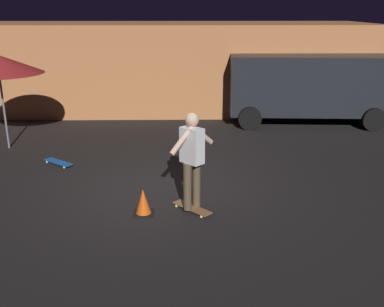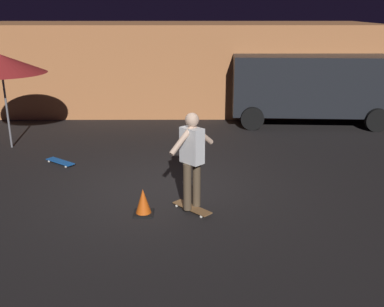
{
  "view_description": "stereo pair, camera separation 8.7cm",
  "coord_description": "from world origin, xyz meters",
  "px_view_note": "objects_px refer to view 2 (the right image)",
  "views": [
    {
      "loc": [
        0.51,
        -7.9,
        3.36
      ],
      "look_at": [
        0.64,
        -0.99,
        1.05
      ],
      "focal_mm": 41.19,
      "sensor_mm": 36.0,
      "label": 1
    },
    {
      "loc": [
        0.6,
        -7.9,
        3.36
      ],
      "look_at": [
        0.64,
        -0.99,
        1.05
      ],
      "focal_mm": 41.19,
      "sensor_mm": 36.0,
      "label": 2
    }
  ],
  "objects_px": {
    "patio_umbrella": "(1,64)",
    "skater": "(192,154)",
    "skateboard_spare": "(60,162)",
    "traffic_cone": "(143,203)",
    "skateboard_ridden": "(192,208)",
    "parked_van": "(310,84)"
  },
  "relations": [
    {
      "from": "patio_umbrella",
      "to": "skater",
      "type": "distance_m",
      "value": 5.91
    },
    {
      "from": "skateboard_spare",
      "to": "skater",
      "type": "relative_size",
      "value": 0.44
    },
    {
      "from": "patio_umbrella",
      "to": "skater",
      "type": "relative_size",
      "value": 1.38
    },
    {
      "from": "traffic_cone",
      "to": "skater",
      "type": "bearing_deg",
      "value": 7.6
    },
    {
      "from": "skateboard_spare",
      "to": "traffic_cone",
      "type": "distance_m",
      "value": 3.3
    },
    {
      "from": "skateboard_ridden",
      "to": "skateboard_spare",
      "type": "bearing_deg",
      "value": 140.74
    },
    {
      "from": "parked_van",
      "to": "patio_umbrella",
      "type": "xyz_separation_m",
      "value": [
        -8.08,
        -2.53,
        0.91
      ]
    },
    {
      "from": "parked_van",
      "to": "patio_umbrella",
      "type": "bearing_deg",
      "value": -162.62
    },
    {
      "from": "skateboard_spare",
      "to": "skateboard_ridden",
      "type": "bearing_deg",
      "value": -39.26
    },
    {
      "from": "skateboard_ridden",
      "to": "skater",
      "type": "bearing_deg",
      "value": 180.0
    },
    {
      "from": "parked_van",
      "to": "traffic_cone",
      "type": "relative_size",
      "value": 10.23
    },
    {
      "from": "traffic_cone",
      "to": "skateboard_spare",
      "type": "bearing_deg",
      "value": 130.08
    },
    {
      "from": "parked_van",
      "to": "traffic_cone",
      "type": "height_order",
      "value": "parked_van"
    },
    {
      "from": "skater",
      "to": "skateboard_ridden",
      "type": "bearing_deg",
      "value": 0.0
    },
    {
      "from": "parked_van",
      "to": "traffic_cone",
      "type": "xyz_separation_m",
      "value": [
        -4.39,
        -6.3,
        -0.95
      ]
    },
    {
      "from": "skateboard_spare",
      "to": "traffic_cone",
      "type": "height_order",
      "value": "traffic_cone"
    },
    {
      "from": "parked_van",
      "to": "skateboard_ridden",
      "type": "height_order",
      "value": "parked_van"
    },
    {
      "from": "patio_umbrella",
      "to": "traffic_cone",
      "type": "xyz_separation_m",
      "value": [
        3.69,
        -3.77,
        -1.86
      ]
    },
    {
      "from": "traffic_cone",
      "to": "parked_van",
      "type": "bearing_deg",
      "value": 55.14
    },
    {
      "from": "patio_umbrella",
      "to": "traffic_cone",
      "type": "distance_m",
      "value": 5.6
    },
    {
      "from": "parked_van",
      "to": "skater",
      "type": "relative_size",
      "value": 2.82
    },
    {
      "from": "patio_umbrella",
      "to": "skateboard_spare",
      "type": "bearing_deg",
      "value": -38.69
    }
  ]
}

